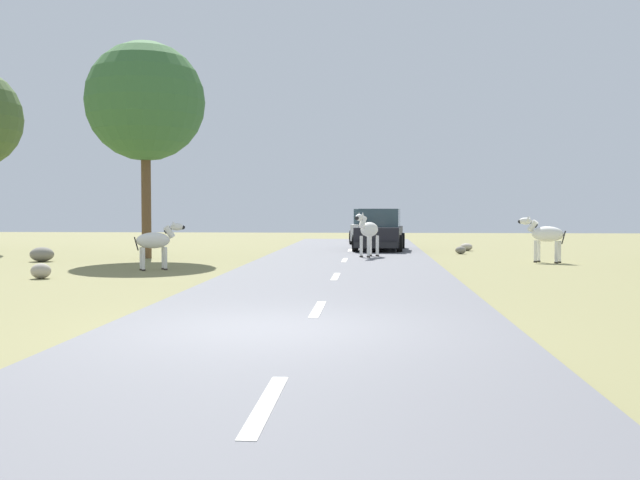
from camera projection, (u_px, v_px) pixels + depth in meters
name	position (u px, v px, depth m)	size (l,w,h in m)	color
ground_plane	(274.00, 332.00, 10.24)	(90.00, 90.00, 0.00)	olive
road	(307.00, 330.00, 10.20)	(6.00, 64.00, 0.05)	slate
lane_markings	(300.00, 341.00, 9.21)	(0.16, 56.00, 0.01)	silver
zebra_0	(368.00, 230.00, 25.81)	(0.99, 1.60, 1.61)	silver
zebra_1	(545.00, 235.00, 23.73)	(1.45, 1.13, 1.55)	silver
zebra_2	(156.00, 241.00, 20.75)	(1.35, 0.97, 1.41)	silver
car_0	(372.00, 227.00, 36.69)	(2.28, 4.46, 1.74)	white
car_1	(380.00, 231.00, 30.48)	(2.27, 4.46, 1.74)	black
tree_1	(145.00, 102.00, 25.68)	(4.24, 4.24, 7.73)	brown
rock_0	(461.00, 250.00, 28.46)	(0.42, 0.38, 0.29)	gray
rock_1	(41.00, 271.00, 18.16)	(0.50, 0.47, 0.39)	#A89E8C
rock_2	(466.00, 247.00, 30.65)	(0.51, 0.52, 0.32)	#A89E8C
rock_4	(42.00, 254.00, 24.19)	(0.80, 0.69, 0.49)	gray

